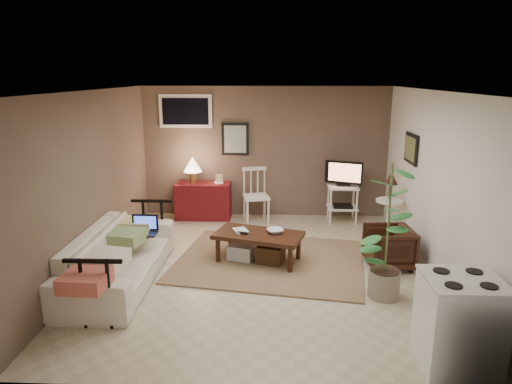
{
  "coord_description": "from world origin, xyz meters",
  "views": [
    {
      "loc": [
        0.18,
        -5.83,
        2.59
      ],
      "look_at": [
        -0.08,
        0.35,
        1.0
      ],
      "focal_mm": 32.0,
      "sensor_mm": 36.0,
      "label": 1
    }
  ],
  "objects_px": {
    "coffee_table": "(258,245)",
    "potted_plant": "(388,227)",
    "sofa": "(119,248)",
    "armchair": "(389,245)",
    "side_table": "(390,199)",
    "spindle_chair": "(256,197)",
    "red_console": "(202,197)",
    "stove": "(459,322)",
    "tv_stand": "(343,190)"
  },
  "relations": [
    {
      "from": "sofa",
      "to": "stove",
      "type": "bearing_deg",
      "value": -113.92
    },
    {
      "from": "spindle_chair",
      "to": "stove",
      "type": "relative_size",
      "value": 1.12
    },
    {
      "from": "tv_stand",
      "to": "armchair",
      "type": "distance_m",
      "value": 2.03
    },
    {
      "from": "red_console",
      "to": "side_table",
      "type": "bearing_deg",
      "value": -18.55
    },
    {
      "from": "sofa",
      "to": "spindle_chair",
      "type": "distance_m",
      "value": 3.05
    },
    {
      "from": "spindle_chair",
      "to": "side_table",
      "type": "bearing_deg",
      "value": -23.17
    },
    {
      "from": "coffee_table",
      "to": "spindle_chair",
      "type": "relative_size",
      "value": 1.38
    },
    {
      "from": "side_table",
      "to": "spindle_chair",
      "type": "bearing_deg",
      "value": 156.83
    },
    {
      "from": "tv_stand",
      "to": "stove",
      "type": "relative_size",
      "value": 1.28
    },
    {
      "from": "stove",
      "to": "sofa",
      "type": "bearing_deg",
      "value": 156.08
    },
    {
      "from": "sofa",
      "to": "spindle_chair",
      "type": "height_order",
      "value": "spindle_chair"
    },
    {
      "from": "coffee_table",
      "to": "stove",
      "type": "xyz_separation_m",
      "value": [
        1.9,
        -2.3,
        0.18
      ]
    },
    {
      "from": "coffee_table",
      "to": "sofa",
      "type": "bearing_deg",
      "value": -158.61
    },
    {
      "from": "sofa",
      "to": "red_console",
      "type": "bearing_deg",
      "value": -13.5
    },
    {
      "from": "red_console",
      "to": "spindle_chair",
      "type": "relative_size",
      "value": 1.2
    },
    {
      "from": "side_table",
      "to": "armchair",
      "type": "height_order",
      "value": "side_table"
    },
    {
      "from": "sofa",
      "to": "side_table",
      "type": "distance_m",
      "value": 4.14
    },
    {
      "from": "spindle_chair",
      "to": "armchair",
      "type": "height_order",
      "value": "spindle_chair"
    },
    {
      "from": "sofa",
      "to": "side_table",
      "type": "height_order",
      "value": "side_table"
    },
    {
      "from": "sofa",
      "to": "tv_stand",
      "type": "height_order",
      "value": "tv_stand"
    },
    {
      "from": "coffee_table",
      "to": "spindle_chair",
      "type": "bearing_deg",
      "value": 93.21
    },
    {
      "from": "armchair",
      "to": "stove",
      "type": "xyz_separation_m",
      "value": [
        0.08,
        -2.23,
        0.12
      ]
    },
    {
      "from": "sofa",
      "to": "side_table",
      "type": "relative_size",
      "value": 2.06
    },
    {
      "from": "coffee_table",
      "to": "potted_plant",
      "type": "xyz_separation_m",
      "value": [
        1.55,
        -0.99,
        0.63
      ]
    },
    {
      "from": "sofa",
      "to": "stove",
      "type": "distance_m",
      "value": 3.99
    },
    {
      "from": "red_console",
      "to": "armchair",
      "type": "distance_m",
      "value": 3.59
    },
    {
      "from": "stove",
      "to": "armchair",
      "type": "bearing_deg",
      "value": 92.17
    },
    {
      "from": "coffee_table",
      "to": "potted_plant",
      "type": "distance_m",
      "value": 1.94
    },
    {
      "from": "spindle_chair",
      "to": "sofa",
      "type": "bearing_deg",
      "value": -122.71
    },
    {
      "from": "side_table",
      "to": "armchair",
      "type": "distance_m",
      "value": 1.12
    },
    {
      "from": "sofa",
      "to": "armchair",
      "type": "distance_m",
      "value": 3.62
    },
    {
      "from": "tv_stand",
      "to": "side_table",
      "type": "xyz_separation_m",
      "value": [
        0.59,
        -0.95,
        0.11
      ]
    },
    {
      "from": "potted_plant",
      "to": "side_table",
      "type": "bearing_deg",
      "value": 75.66
    },
    {
      "from": "sofa",
      "to": "side_table",
      "type": "xyz_separation_m",
      "value": [
        3.8,
        1.64,
        0.24
      ]
    },
    {
      "from": "sofa",
      "to": "armchair",
      "type": "bearing_deg",
      "value": -80.22
    },
    {
      "from": "side_table",
      "to": "armchair",
      "type": "bearing_deg",
      "value": -102.59
    },
    {
      "from": "red_console",
      "to": "stove",
      "type": "distance_m",
      "value": 5.26
    },
    {
      "from": "spindle_chair",
      "to": "stove",
      "type": "distance_m",
      "value": 4.64
    },
    {
      "from": "sofa",
      "to": "potted_plant",
      "type": "xyz_separation_m",
      "value": [
        3.3,
        -0.3,
        0.43
      ]
    },
    {
      "from": "coffee_table",
      "to": "potted_plant",
      "type": "height_order",
      "value": "potted_plant"
    },
    {
      "from": "tv_stand",
      "to": "armchair",
      "type": "bearing_deg",
      "value": -79.6
    },
    {
      "from": "side_table",
      "to": "stove",
      "type": "height_order",
      "value": "side_table"
    },
    {
      "from": "armchair",
      "to": "coffee_table",
      "type": "bearing_deg",
      "value": -96.61
    },
    {
      "from": "potted_plant",
      "to": "stove",
      "type": "relative_size",
      "value": 1.91
    },
    {
      "from": "red_console",
      "to": "stove",
      "type": "bearing_deg",
      "value": -55.18
    },
    {
      "from": "sofa",
      "to": "spindle_chair",
      "type": "xyz_separation_m",
      "value": [
        1.65,
        2.56,
        0.0
      ]
    },
    {
      "from": "red_console",
      "to": "potted_plant",
      "type": "height_order",
      "value": "potted_plant"
    },
    {
      "from": "side_table",
      "to": "potted_plant",
      "type": "distance_m",
      "value": 2.01
    },
    {
      "from": "side_table",
      "to": "potted_plant",
      "type": "height_order",
      "value": "potted_plant"
    },
    {
      "from": "tv_stand",
      "to": "armchair",
      "type": "height_order",
      "value": "tv_stand"
    }
  ]
}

